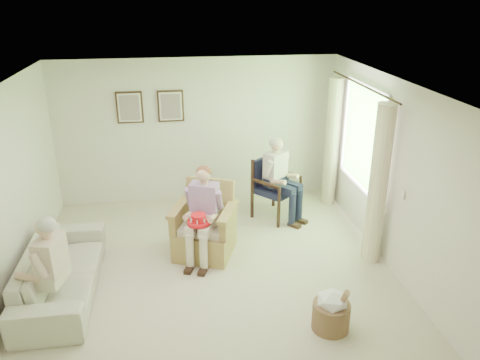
# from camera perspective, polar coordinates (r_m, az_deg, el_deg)

# --- Properties ---
(floor) EXTENTS (5.50, 5.50, 0.00)m
(floor) POSITION_cam_1_polar(r_m,az_deg,el_deg) (6.53, -3.27, -11.98)
(floor) COLOR beige
(floor) RESTS_ON ground
(back_wall) EXTENTS (5.00, 0.04, 2.60)m
(back_wall) POSITION_cam_1_polar(r_m,az_deg,el_deg) (8.48, -5.21, 5.96)
(back_wall) COLOR silver
(back_wall) RESTS_ON ground
(front_wall) EXTENTS (5.00, 0.04, 2.60)m
(front_wall) POSITION_cam_1_polar(r_m,az_deg,el_deg) (3.57, 0.65, -19.41)
(front_wall) COLOR silver
(front_wall) RESTS_ON ground
(left_wall) EXTENTS (0.04, 5.50, 2.60)m
(left_wall) POSITION_cam_1_polar(r_m,az_deg,el_deg) (6.23, -27.11, -2.68)
(left_wall) COLOR silver
(left_wall) RESTS_ON ground
(right_wall) EXTENTS (0.04, 5.50, 2.60)m
(right_wall) POSITION_cam_1_polar(r_m,az_deg,el_deg) (6.57, 18.73, -0.12)
(right_wall) COLOR silver
(right_wall) RESTS_ON ground
(ceiling) EXTENTS (5.00, 5.50, 0.02)m
(ceiling) POSITION_cam_1_polar(r_m,az_deg,el_deg) (5.50, -3.87, 11.01)
(ceiling) COLOR white
(ceiling) RESTS_ON back_wall
(window) EXTENTS (0.13, 2.50, 1.63)m
(window) POSITION_cam_1_polar(r_m,az_deg,el_deg) (7.48, 14.76, 5.36)
(window) COLOR #2D6B23
(window) RESTS_ON right_wall
(curtain_left) EXTENTS (0.34, 0.34, 2.30)m
(curtain_left) POSITION_cam_1_polar(r_m,az_deg,el_deg) (6.73, 16.48, -0.67)
(curtain_left) COLOR beige
(curtain_left) RESTS_ON ground
(curtain_right) EXTENTS (0.34, 0.34, 2.30)m
(curtain_right) POSITION_cam_1_polar(r_m,az_deg,el_deg) (8.43, 11.13, 4.47)
(curtain_right) COLOR beige
(curtain_right) RESTS_ON ground
(framed_print_left) EXTENTS (0.45, 0.05, 0.55)m
(framed_print_left) POSITION_cam_1_polar(r_m,az_deg,el_deg) (8.34, -13.31, 8.60)
(framed_print_left) COLOR #382114
(framed_print_left) RESTS_ON back_wall
(framed_print_right) EXTENTS (0.45, 0.05, 0.55)m
(framed_print_right) POSITION_cam_1_polar(r_m,az_deg,el_deg) (8.31, -8.45, 8.90)
(framed_print_right) COLOR #382114
(framed_print_right) RESTS_ON back_wall
(wicker_armchair) EXTENTS (0.83, 0.82, 1.06)m
(wicker_armchair) POSITION_cam_1_polar(r_m,az_deg,el_deg) (6.97, -4.37, -6.34)
(wicker_armchair) COLOR #A7894F
(wicker_armchair) RESTS_ON ground
(wood_armchair) EXTENTS (0.66, 0.62, 1.02)m
(wood_armchair) POSITION_cam_1_polar(r_m,az_deg,el_deg) (8.04, 4.33, -0.52)
(wood_armchair) COLOR black
(wood_armchair) RESTS_ON ground
(sofa) EXTENTS (2.16, 0.84, 0.63)m
(sofa) POSITION_cam_1_polar(r_m,az_deg,el_deg) (6.53, -20.93, -10.31)
(sofa) COLOR beige
(sofa) RESTS_ON ground
(person_wicker) EXTENTS (0.40, 0.62, 1.36)m
(person_wicker) POSITION_cam_1_polar(r_m,az_deg,el_deg) (6.64, -4.40, -3.42)
(person_wicker) COLOR beige
(person_wicker) RESTS_ON ground
(person_dark) EXTENTS (0.40, 0.62, 1.39)m
(person_dark) POSITION_cam_1_polar(r_m,az_deg,el_deg) (7.79, 4.65, 0.79)
(person_dark) COLOR #191D38
(person_dark) RESTS_ON ground
(person_sofa) EXTENTS (0.42, 0.62, 1.28)m
(person_sofa) POSITION_cam_1_polar(r_m,az_deg,el_deg) (5.90, -22.43, -9.46)
(person_sofa) COLOR beige
(person_sofa) RESTS_ON ground
(red_hat) EXTENTS (0.32, 0.32, 0.14)m
(red_hat) POSITION_cam_1_polar(r_m,az_deg,el_deg) (6.51, -5.06, -4.89)
(red_hat) COLOR red
(red_hat) RESTS_ON person_wicker
(hatbox) EXTENTS (0.57, 0.57, 0.64)m
(hatbox) POSITION_cam_1_polar(r_m,az_deg,el_deg) (5.67, 11.10, -15.33)
(hatbox) COLOR #A07757
(hatbox) RESTS_ON ground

